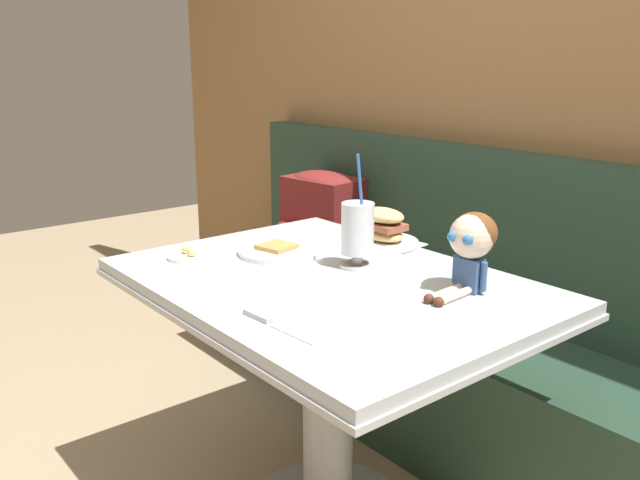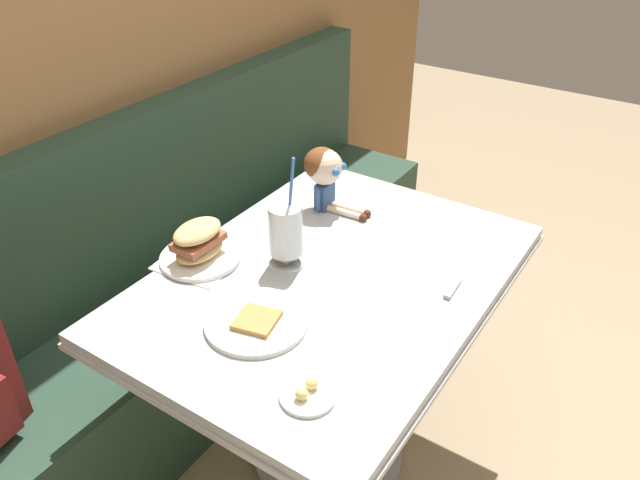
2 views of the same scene
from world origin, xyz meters
The scene contains 9 objects.
wood_panel_wall centered at (0.00, 1.05, 1.20)m, with size 4.40×0.08×2.40m, color olive.
booth_bench centered at (0.00, 0.81, 0.33)m, with size 2.60×0.48×1.00m.
diner_table centered at (0.00, 0.18, 0.54)m, with size 1.11×0.81×0.74m.
toast_plate centered at (-0.27, 0.22, 0.75)m, with size 0.25×0.25×0.03m.
milkshake_glass centered at (-0.02, 0.30, 0.84)m, with size 0.10×0.10×0.32m.
sandwich_plate centered at (-0.14, 0.51, 0.79)m, with size 0.22×0.22×0.12m.
butter_saucer centered at (-0.39, -0.02, 0.75)m, with size 0.12×0.12×0.04m.
butter_knife centered at (0.15, -0.12, 0.74)m, with size 0.24×0.03×0.01m.
seated_doll centered at (0.29, 0.39, 0.87)m, with size 0.12×0.22×0.20m.
Camera 2 is at (-1.14, -0.55, 1.72)m, focal length 35.35 mm.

